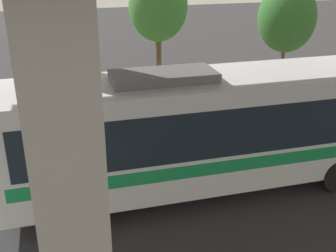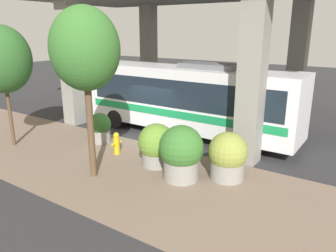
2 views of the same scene
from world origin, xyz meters
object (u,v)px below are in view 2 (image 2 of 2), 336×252
(bus, at_px, (189,96))
(planter_back, at_px, (228,156))
(fire_hydrant, at_px, (117,143))
(planter_extra, at_px, (100,128))
(planter_front, at_px, (157,145))
(street_tree_near, at_px, (85,50))
(street_tree_far, at_px, (2,60))
(planter_middle, at_px, (181,153))

(bus, distance_m, planter_back, 5.37)
(fire_hydrant, relative_size, planter_extra, 0.69)
(planter_front, xyz_separation_m, street_tree_near, (-2.09, 1.32, 3.66))
(planter_back, distance_m, street_tree_far, 10.32)
(planter_middle, height_order, street_tree_near, street_tree_near)
(planter_back, xyz_separation_m, street_tree_far, (-2.21, 9.61, 3.04))
(street_tree_near, distance_m, street_tree_far, 5.55)
(planter_middle, xyz_separation_m, planter_back, (0.95, -1.33, -0.16))
(planter_back, relative_size, planter_extra, 1.23)
(planter_back, bearing_deg, street_tree_near, 121.36)
(fire_hydrant, height_order, planter_extra, planter_extra)
(planter_front, relative_size, street_tree_far, 0.32)
(planter_middle, height_order, planter_back, planter_middle)
(planter_back, distance_m, planter_extra, 6.62)
(bus, xyz_separation_m, planter_front, (-4.08, -0.98, -1.14))
(street_tree_near, bearing_deg, planter_extra, 41.28)
(fire_hydrant, bearing_deg, planter_front, -89.94)
(street_tree_near, bearing_deg, planter_back, -58.64)
(street_tree_near, bearing_deg, street_tree_far, 86.93)
(street_tree_near, height_order, street_tree_far, street_tree_near)
(street_tree_far, bearing_deg, planter_back, -77.06)
(bus, height_order, planter_front, bus)
(planter_front, bearing_deg, fire_hydrant, 90.06)
(bus, relative_size, planter_back, 6.31)
(fire_hydrant, bearing_deg, street_tree_near, -159.67)
(planter_front, bearing_deg, bus, 13.54)
(planter_back, distance_m, street_tree_near, 6.04)
(fire_hydrant, distance_m, planter_back, 4.91)
(planter_front, distance_m, planter_middle, 1.55)
(planter_back, bearing_deg, bus, 45.86)
(fire_hydrant, height_order, planter_front, planter_front)
(planter_front, xyz_separation_m, planter_middle, (-0.53, -1.45, 0.18))
(fire_hydrant, relative_size, planter_middle, 0.49)
(planter_middle, distance_m, planter_back, 1.65)
(bus, bearing_deg, planter_front, -166.46)
(street_tree_near, bearing_deg, planter_front, -32.43)
(planter_extra, distance_m, street_tree_near, 5.36)
(planter_extra, bearing_deg, planter_front, -101.32)
(planter_front, xyz_separation_m, planter_extra, (0.77, 3.83, -0.13))
(planter_middle, relative_size, planter_extra, 1.41)
(planter_extra, bearing_deg, bus, -40.69)
(planter_front, height_order, planter_back, planter_back)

